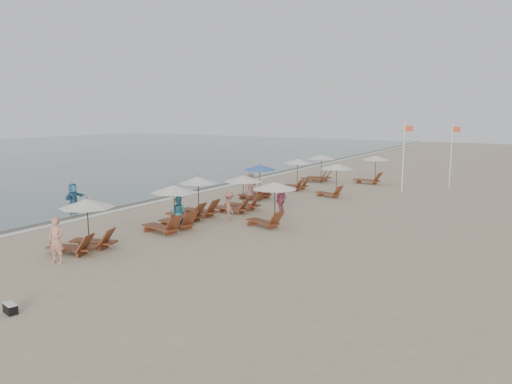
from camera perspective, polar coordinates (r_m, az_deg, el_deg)
The scene contains 22 objects.
ground at distance 19.89m, azimuth -0.01°, elevation -7.04°, with size 160.00×160.00×0.00m, color tan.
wet_sand_band at distance 35.01m, azimuth -9.03°, elevation 0.01°, with size 3.20×140.00×0.01m, color #6B5E4C.
foam_line at distance 34.19m, azimuth -7.36°, elevation -0.16°, with size 0.50×140.00×0.02m, color white.
lounger_station_0 at distance 20.97m, azimuth -19.42°, elevation -3.71°, with size 2.58×2.37×2.19m.
lounger_station_1 at distance 23.51m, azimuth -9.99°, elevation -2.00°, with size 2.64×2.29×2.23m.
lounger_station_2 at distance 26.14m, azimuth -7.25°, elevation -0.92°, with size 2.65×2.09×2.25m.
lounger_station_3 at distance 27.72m, azimuth -1.96°, elevation -0.21°, with size 2.67×2.24×2.09m.
lounger_station_4 at distance 31.68m, azimuth 0.10°, elevation 1.20°, with size 2.48×2.13×2.25m.
lounger_station_5 at distance 35.45m, azimuth 4.54°, elevation 2.07°, with size 2.39×2.09×2.29m.
lounger_station_6 at distance 40.02m, azimuth 7.31°, elevation 2.84°, with size 2.73×2.40×2.20m.
inland_station_0 at distance 23.94m, azimuth 1.64°, elevation -0.75°, with size 2.66×2.24×2.22m.
inland_station_1 at distance 32.81m, azimuth 9.06°, elevation 2.01°, with size 2.55×2.24×2.22m.
inland_station_2 at distance 39.48m, azimuth 13.34°, elevation 2.84°, with size 2.81×2.24×2.22m.
beachgoer_near at distance 19.70m, azimuth -22.30°, elevation -5.24°, with size 0.65×0.42×1.77m, color tan.
beachgoer_mid_a at distance 23.80m, azimuth -9.08°, elevation -2.41°, with size 0.79×0.61×1.62m, color teal.
beachgoer_mid_b at distance 25.35m, azimuth -3.11°, elevation -1.68°, with size 1.00×0.57×1.54m, color #8F5448.
beachgoer_far_a at distance 26.55m, azimuth 2.92°, elevation -0.91°, with size 1.04×0.43×1.77m, color #AE4561.
beachgoer_far_b at distance 31.57m, azimuth -0.65°, elevation 0.67°, with size 0.83×0.54×1.70m, color #9D6155.
waterline_walker at distance 29.09m, azimuth -20.53°, elevation -0.67°, with size 1.58×0.50×1.70m, color #2E678B.
duffel_bag at distance 15.73m, azimuth -26.76°, elevation -12.03°, with size 0.56×0.37×0.29m.
flag_pole_near at distance 35.70m, azimuth 16.88°, elevation 4.25°, with size 0.60×0.08×4.87m.
flag_pole_far at distance 39.43m, azimuth 21.87°, elevation 4.31°, with size 0.60×0.08×4.72m.
Camera 1 is at (9.91, -16.31, 5.61)m, focal length 34.26 mm.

